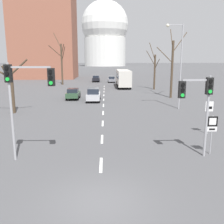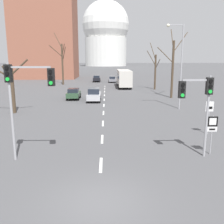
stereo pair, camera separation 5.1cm
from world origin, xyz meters
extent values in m
plane|color=#4C4C4F|center=(0.00, 0.00, 0.00)|extent=(800.00, 800.00, 0.00)
cube|color=silver|center=(0.00, 3.59, 0.00)|extent=(0.16, 2.00, 0.01)
cube|color=silver|center=(0.00, 8.09, 0.00)|extent=(0.16, 2.00, 0.01)
cube|color=silver|center=(0.00, 12.59, 0.00)|extent=(0.16, 2.00, 0.01)
cube|color=silver|center=(0.00, 17.09, 0.00)|extent=(0.16, 2.00, 0.01)
cube|color=silver|center=(0.00, 21.59, 0.00)|extent=(0.16, 2.00, 0.01)
cube|color=silver|center=(0.00, 26.09, 0.00)|extent=(0.16, 2.00, 0.01)
cube|color=silver|center=(0.00, 30.59, 0.00)|extent=(0.16, 2.00, 0.01)
cube|color=silver|center=(0.00, 35.09, 0.00)|extent=(0.16, 2.00, 0.01)
cube|color=silver|center=(0.00, 39.59, 0.00)|extent=(0.16, 2.00, 0.01)
cube|color=silver|center=(0.00, 44.09, 0.00)|extent=(0.16, 2.00, 0.01)
cylinder|color=#9E9EA3|center=(6.12, 4.73, 2.38)|extent=(0.14, 0.14, 4.76)
cube|color=black|center=(6.12, 4.73, 4.18)|extent=(0.36, 0.28, 0.96)
cylinder|color=black|center=(6.12, 4.56, 4.48)|extent=(0.20, 0.06, 0.20)
cylinder|color=black|center=(6.12, 4.56, 4.18)|extent=(0.20, 0.06, 0.20)
cylinder|color=green|center=(6.12, 4.56, 3.88)|extent=(0.20, 0.06, 0.20)
cube|color=#9E9EA3|center=(5.35, 4.73, 4.51)|extent=(1.55, 0.10, 0.10)
cube|color=black|center=(4.57, 4.73, 3.98)|extent=(0.36, 0.28, 0.96)
cylinder|color=black|center=(4.57, 4.56, 4.28)|extent=(0.20, 0.06, 0.20)
cylinder|color=black|center=(4.57, 4.56, 3.98)|extent=(0.20, 0.06, 0.20)
cylinder|color=green|center=(4.57, 4.56, 3.68)|extent=(0.20, 0.06, 0.20)
cylinder|color=#9E9EA3|center=(-4.95, 4.48, 2.74)|extent=(0.14, 0.14, 5.49)
cube|color=black|center=(-4.95, 4.48, 4.91)|extent=(0.36, 0.28, 0.96)
cylinder|color=black|center=(-4.95, 4.31, 5.21)|extent=(0.20, 0.06, 0.20)
cylinder|color=black|center=(-4.95, 4.31, 4.91)|extent=(0.20, 0.06, 0.20)
cylinder|color=green|center=(-4.95, 4.31, 4.61)|extent=(0.20, 0.06, 0.20)
cube|color=#9E9EA3|center=(-3.80, 4.48, 5.24)|extent=(2.29, 0.10, 0.10)
cube|color=black|center=(-2.66, 4.48, 4.71)|extent=(0.36, 0.28, 0.96)
cylinder|color=black|center=(-2.66, 4.31, 5.01)|extent=(0.20, 0.06, 0.20)
cylinder|color=black|center=(-2.66, 4.31, 4.71)|extent=(0.20, 0.06, 0.20)
cylinder|color=green|center=(-2.66, 4.31, 4.41)|extent=(0.20, 0.06, 0.20)
cylinder|color=#9E9EA3|center=(6.61, 5.03, 1.20)|extent=(0.07, 0.07, 2.40)
cube|color=black|center=(6.61, 5.01, 2.05)|extent=(0.60, 0.03, 0.60)
cube|color=white|center=(6.61, 4.99, 2.05)|extent=(0.42, 0.01, 0.42)
cube|color=white|center=(6.61, 5.01, 1.57)|extent=(0.60, 0.03, 0.28)
cube|color=black|center=(6.61, 4.99, 1.57)|extent=(0.36, 0.01, 0.10)
cylinder|color=#9E9EA3|center=(8.09, 9.11, 1.30)|extent=(0.07, 0.07, 2.60)
cube|color=white|center=(8.09, 9.09, 2.17)|extent=(0.60, 0.03, 0.76)
cube|color=black|center=(8.09, 9.08, 2.08)|extent=(0.42, 0.01, 0.19)
cylinder|color=#9E9EA3|center=(8.80, 19.24, 4.72)|extent=(0.16, 0.16, 9.45)
cube|color=#9E9EA3|center=(7.95, 19.24, 9.35)|extent=(1.70, 0.10, 0.10)
sphere|color=#F2EAC6|center=(7.11, 19.24, 9.27)|extent=(0.36, 0.36, 0.36)
cube|color=black|center=(-2.16, 55.55, 0.69)|extent=(1.79, 4.58, 0.73)
cube|color=#1E232D|center=(-2.16, 55.32, 1.35)|extent=(1.52, 2.20, 0.59)
cylinder|color=black|center=(-3.00, 56.97, 0.33)|extent=(0.18, 0.65, 0.65)
cylinder|color=black|center=(-1.31, 56.97, 0.33)|extent=(0.18, 0.65, 0.65)
cylinder|color=black|center=(-3.00, 54.13, 0.33)|extent=(0.18, 0.65, 0.65)
cylinder|color=black|center=(-1.31, 54.13, 0.33)|extent=(0.18, 0.65, 0.65)
cube|color=#2D4C33|center=(-4.41, 26.81, 0.68)|extent=(1.72, 3.90, 0.65)
cube|color=#1E232D|center=(-4.41, 26.62, 1.28)|extent=(1.46, 1.87, 0.55)
cylinder|color=black|center=(-5.22, 28.02, 0.36)|extent=(0.18, 0.71, 0.71)
cylinder|color=black|center=(-3.60, 28.02, 0.36)|extent=(0.18, 0.71, 0.71)
cylinder|color=black|center=(-5.22, 25.60, 0.36)|extent=(0.18, 0.71, 0.71)
cylinder|color=black|center=(-3.60, 25.60, 0.36)|extent=(0.18, 0.71, 0.71)
cube|color=slate|center=(1.79, 53.50, 0.61)|extent=(1.66, 3.97, 0.61)
cube|color=#1E232D|center=(1.79, 53.30, 1.22)|extent=(1.41, 1.91, 0.62)
cylinder|color=black|center=(1.01, 54.73, 0.30)|extent=(0.18, 0.61, 0.61)
cylinder|color=black|center=(2.57, 54.73, 0.30)|extent=(0.18, 0.61, 0.61)
cylinder|color=black|center=(1.01, 52.27, 0.30)|extent=(0.18, 0.61, 0.61)
cylinder|color=black|center=(2.57, 52.27, 0.30)|extent=(0.18, 0.61, 0.61)
cube|color=#B7B7BC|center=(-1.39, 25.00, 0.70)|extent=(1.79, 4.47, 0.74)
cube|color=#1E232D|center=(-1.39, 24.77, 1.42)|extent=(1.52, 2.15, 0.72)
cylinder|color=black|center=(-2.23, 26.38, 0.33)|extent=(0.18, 0.65, 0.65)
cylinder|color=black|center=(-0.54, 26.38, 0.33)|extent=(0.18, 0.65, 0.65)
cylinder|color=black|center=(-2.23, 23.61, 0.33)|extent=(0.18, 0.65, 0.65)
cylinder|color=black|center=(-0.54, 23.61, 0.33)|extent=(0.18, 0.65, 0.65)
cube|color=beige|center=(3.96, 42.54, 1.98)|extent=(2.50, 10.80, 3.00)
cube|color=black|center=(3.96, 42.54, 2.35)|extent=(2.52, 10.26, 0.90)
cylinder|color=black|center=(2.76, 46.32, 0.48)|extent=(0.26, 0.96, 0.96)
cylinder|color=black|center=(5.16, 46.32, 0.48)|extent=(0.26, 0.96, 0.96)
cylinder|color=black|center=(2.76, 39.30, 0.48)|extent=(0.26, 0.96, 0.96)
cylinder|color=black|center=(5.16, 39.30, 0.48)|extent=(0.26, 0.96, 0.96)
cylinder|color=#473828|center=(-9.49, 47.90, 4.50)|extent=(0.38, 0.38, 8.99)
cylinder|color=#473828|center=(-10.71, 46.84, 7.47)|extent=(2.23, 2.46, 2.30)
cylinder|color=#473828|center=(-8.76, 46.42, 6.99)|extent=(1.26, 3.13, 2.67)
cylinder|color=#473828|center=(-9.01, 47.07, 7.87)|extent=(0.96, 1.82, 2.14)
cylinder|color=#473828|center=(-10.39, 48.51, 9.78)|extent=(1.87, 1.38, 3.35)
cylinder|color=#473828|center=(9.59, 38.30, 3.26)|extent=(0.33, 0.33, 6.52)
cylinder|color=#473828|center=(9.90, 37.77, 4.84)|extent=(0.68, 1.19, 1.83)
cylinder|color=#473828|center=(8.74, 38.18, 5.87)|extent=(1.80, 0.37, 2.76)
cylinder|color=#473828|center=(9.12, 38.91, 7.14)|extent=(1.03, 1.33, 3.28)
cylinder|color=#473828|center=(-9.66, 17.33, 2.51)|extent=(0.53, 0.53, 5.03)
cylinder|color=#473828|center=(-9.94, 17.05, 4.16)|extent=(0.73, 0.73, 1.77)
cylinder|color=#473828|center=(-8.74, 17.33, 4.83)|extent=(1.97, 0.19, 1.75)
cylinder|color=#473828|center=(-10.63, 17.22, 4.36)|extent=(2.04, 0.44, 1.47)
cylinder|color=#473828|center=(10.07, 27.75, 4.14)|extent=(0.33, 0.33, 8.29)
cylinder|color=#473828|center=(8.99, 28.26, 6.30)|extent=(2.19, 1.24, 2.33)
cylinder|color=#473828|center=(10.20, 29.21, 8.43)|extent=(0.34, 3.01, 3.50)
cylinder|color=#473828|center=(11.36, 28.65, 8.24)|extent=(2.50, 2.07, 2.88)
cylinder|color=silver|center=(0.00, 211.23, 11.78)|extent=(35.34, 35.34, 23.56)
sphere|color=silver|center=(0.00, 211.23, 34.36)|extent=(39.26, 39.26, 39.26)
cylinder|color=silver|center=(0.00, 211.23, 52.03)|extent=(4.71, 4.71, 6.87)
cube|color=#935642|center=(-17.82, 68.92, 13.25)|extent=(18.00, 14.00, 26.49)
camera|label=1|loc=(0.27, -9.15, 5.65)|focal=40.00mm
camera|label=2|loc=(0.32, -9.15, 5.65)|focal=40.00mm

